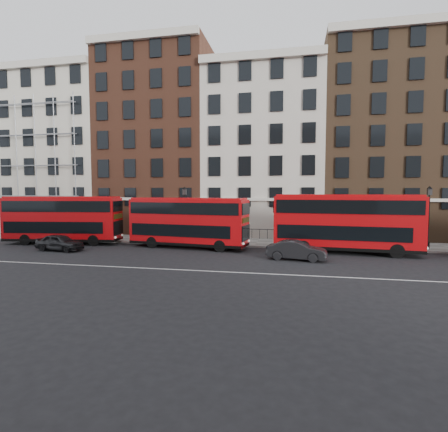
% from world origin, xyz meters
% --- Properties ---
extents(ground, '(120.00, 120.00, 0.00)m').
position_xyz_m(ground, '(0.00, 0.00, 0.00)').
color(ground, black).
rests_on(ground, ground).
extents(pavement, '(80.00, 5.00, 0.15)m').
position_xyz_m(pavement, '(0.00, 10.50, 0.07)').
color(pavement, slate).
rests_on(pavement, ground).
extents(kerb, '(80.00, 0.30, 0.16)m').
position_xyz_m(kerb, '(0.00, 8.00, 0.08)').
color(kerb, gray).
rests_on(kerb, ground).
extents(road_centre_line, '(70.00, 0.12, 0.01)m').
position_xyz_m(road_centre_line, '(0.00, -2.00, 0.01)').
color(road_centre_line, white).
rests_on(road_centre_line, ground).
extents(building_terrace, '(64.00, 11.95, 22.00)m').
position_xyz_m(building_terrace, '(-0.31, 17.88, 10.24)').
color(building_terrace, beige).
rests_on(building_terrace, ground).
extents(bus_a, '(11.06, 3.98, 4.55)m').
position_xyz_m(bus_a, '(-18.28, 6.53, 2.44)').
color(bus_a, '#AF080D').
rests_on(bus_a, ground).
extents(bus_b, '(10.86, 3.99, 4.46)m').
position_xyz_m(bus_b, '(-5.78, 6.54, 2.39)').
color(bus_b, '#AF080D').
rests_on(bus_b, ground).
extents(bus_c, '(11.55, 3.71, 4.77)m').
position_xyz_m(bus_c, '(7.53, 6.54, 2.56)').
color(bus_c, '#AF080D').
rests_on(bus_c, ground).
extents(car_rear, '(4.27, 2.06, 1.40)m').
position_xyz_m(car_rear, '(-16.00, 2.96, 0.70)').
color(car_rear, black).
rests_on(car_rear, ground).
extents(car_front, '(4.48, 2.13, 1.42)m').
position_xyz_m(car_front, '(3.69, 2.81, 0.71)').
color(car_front, '#232326').
rests_on(car_front, ground).
extents(lamp_post_left, '(0.44, 0.44, 5.33)m').
position_xyz_m(lamp_post_left, '(-6.68, 8.49, 3.08)').
color(lamp_post_left, black).
rests_on(lamp_post_left, pavement).
extents(lamp_post_right, '(0.44, 0.44, 5.33)m').
position_xyz_m(lamp_post_right, '(14.57, 9.05, 3.08)').
color(lamp_post_right, black).
rests_on(lamp_post_right, pavement).
extents(iron_railings, '(6.60, 0.06, 1.00)m').
position_xyz_m(iron_railings, '(0.00, 12.70, 0.65)').
color(iron_railings, black).
rests_on(iron_railings, pavement).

